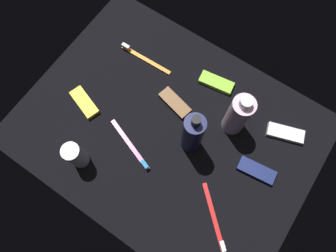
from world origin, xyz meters
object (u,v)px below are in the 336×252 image
at_px(toothbrush_pink, 132,147).
at_px(snack_bar_brown, 175,103).
at_px(snack_bar_lime, 216,83).
at_px(bodywash_bottle, 238,115).
at_px(deodorant_stick, 76,155).
at_px(toothbrush_red, 215,221).
at_px(snack_bar_navy, 256,171).
at_px(toothbrush_orange, 143,57).
at_px(snack_bar_yellow, 84,102).
at_px(lotion_bottle, 192,134).
at_px(snack_bar_white, 285,133).

xyz_separation_m(toothbrush_pink, snack_bar_brown, (-0.03, -0.18, 0.00)).
bearing_deg(snack_bar_lime, bodywash_bottle, 132.03).
xyz_separation_m(deodorant_stick, toothbrush_pink, (-0.10, -0.11, -0.05)).
bearing_deg(snack_bar_brown, snack_bar_lime, -104.84).
bearing_deg(toothbrush_red, snack_bar_navy, -98.53).
bearing_deg(toothbrush_orange, snack_bar_yellow, 76.22).
distance_m(toothbrush_orange, snack_bar_brown, 0.18).
relative_size(toothbrush_red, toothbrush_pink, 0.81).
bearing_deg(toothbrush_red, deodorant_stick, 9.99).
height_order(bodywash_bottle, snack_bar_navy, bodywash_bottle).
xyz_separation_m(toothbrush_orange, snack_bar_brown, (-0.17, 0.07, 0.00)).
bearing_deg(toothbrush_pink, snack_bar_lime, -107.01).
distance_m(toothbrush_pink, snack_bar_brown, 0.18).
height_order(snack_bar_yellow, snack_bar_brown, same).
distance_m(toothbrush_red, snack_bar_yellow, 0.50).
height_order(deodorant_stick, toothbrush_orange, deodorant_stick).
xyz_separation_m(snack_bar_lime, snack_bar_brown, (0.07, 0.13, 0.00)).
relative_size(snack_bar_yellow, snack_bar_lime, 1.00).
xyz_separation_m(lotion_bottle, snack_bar_lime, (0.04, -0.20, -0.08)).
bearing_deg(snack_bar_lime, snack_bar_navy, 135.43).
xyz_separation_m(toothbrush_red, snack_bar_yellow, (0.50, -0.07, 0.00)).
relative_size(toothbrush_pink, snack_bar_white, 1.67).
height_order(lotion_bottle, snack_bar_brown, lotion_bottle).
relative_size(bodywash_bottle, toothbrush_orange, 1.00).
relative_size(snack_bar_white, snack_bar_navy, 1.00).
xyz_separation_m(snack_bar_yellow, snack_bar_lime, (-0.29, -0.28, 0.00)).
bearing_deg(snack_bar_white, snack_bar_yellow, 6.36).
bearing_deg(bodywash_bottle, snack_bar_white, -156.19).
height_order(toothbrush_pink, snack_bar_lime, toothbrush_pink).
height_order(lotion_bottle, toothbrush_pink, lotion_bottle).
bearing_deg(snack_bar_yellow, bodywash_bottle, -136.37).
relative_size(deodorant_stick, toothbrush_orange, 0.59).
distance_m(toothbrush_orange, snack_bar_yellow, 0.23).
relative_size(toothbrush_pink, snack_bar_brown, 1.67).
relative_size(lotion_bottle, snack_bar_brown, 2.00).
relative_size(toothbrush_orange, snack_bar_yellow, 1.73).
height_order(toothbrush_red, snack_bar_lime, toothbrush_red).
relative_size(toothbrush_pink, snack_bar_yellow, 1.67).
distance_m(toothbrush_red, toothbrush_orange, 0.53).
bearing_deg(snack_bar_brown, toothbrush_red, 154.52).
xyz_separation_m(bodywash_bottle, deodorant_stick, (0.30, 0.33, -0.03)).
relative_size(deodorant_stick, toothbrush_red, 0.75).
relative_size(lotion_bottle, toothbrush_red, 1.47).
height_order(toothbrush_red, toothbrush_pink, same).
height_order(deodorant_stick, toothbrush_pink, deodorant_stick).
height_order(snack_bar_lime, snack_bar_brown, same).
xyz_separation_m(toothbrush_red, snack_bar_brown, (0.27, -0.22, 0.00)).
relative_size(bodywash_bottle, toothbrush_pink, 1.04).
xyz_separation_m(bodywash_bottle, toothbrush_orange, (0.34, -0.04, -0.08)).
distance_m(snack_bar_white, snack_bar_lime, 0.25).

